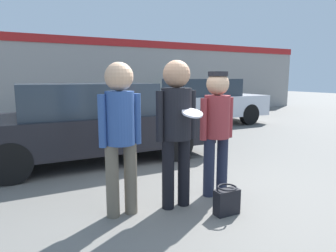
{
  "coord_description": "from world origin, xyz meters",
  "views": [
    {
      "loc": [
        -2.04,
        -3.21,
        1.59
      ],
      "look_at": [
        -0.34,
        0.12,
        0.99
      ],
      "focal_mm": 32.0,
      "sensor_mm": 36.0,
      "label": 1
    }
  ],
  "objects_px": {
    "person_left": "(120,126)",
    "person_middle_with_frisbee": "(176,120)",
    "person_right": "(217,122)",
    "parked_car_far": "(203,102)",
    "shrub": "(171,103)",
    "parked_car_near": "(90,122)",
    "handbag": "(227,201)"
  },
  "relations": [
    {
      "from": "person_middle_with_frisbee",
      "to": "parked_car_far",
      "type": "xyz_separation_m",
      "value": [
        4.05,
        5.47,
        -0.3
      ]
    },
    {
      "from": "handbag",
      "to": "person_left",
      "type": "bearing_deg",
      "value": 153.34
    },
    {
      "from": "shrub",
      "to": "handbag",
      "type": "relative_size",
      "value": 3.07
    },
    {
      "from": "person_middle_with_frisbee",
      "to": "parked_car_near",
      "type": "height_order",
      "value": "person_middle_with_frisbee"
    },
    {
      "from": "person_right",
      "to": "shrub",
      "type": "xyz_separation_m",
      "value": [
        3.75,
        8.4,
        -0.48
      ]
    },
    {
      "from": "person_left",
      "to": "parked_car_far",
      "type": "relative_size",
      "value": 0.4
    },
    {
      "from": "person_middle_with_frisbee",
      "to": "shrub",
      "type": "bearing_deg",
      "value": 62.56
    },
    {
      "from": "person_right",
      "to": "handbag",
      "type": "distance_m",
      "value": 1.04
    },
    {
      "from": "person_middle_with_frisbee",
      "to": "parked_car_far",
      "type": "relative_size",
      "value": 0.41
    },
    {
      "from": "person_right",
      "to": "parked_car_near",
      "type": "distance_m",
      "value": 2.84
    },
    {
      "from": "person_right",
      "to": "parked_car_far",
      "type": "relative_size",
      "value": 0.38
    },
    {
      "from": "person_left",
      "to": "person_middle_with_frisbee",
      "type": "bearing_deg",
      "value": -7.42
    },
    {
      "from": "person_middle_with_frisbee",
      "to": "shrub",
      "type": "height_order",
      "value": "person_middle_with_frisbee"
    },
    {
      "from": "parked_car_far",
      "to": "shrub",
      "type": "xyz_separation_m",
      "value": [
        0.37,
        3.04,
        -0.27
      ]
    },
    {
      "from": "person_left",
      "to": "shrub",
      "type": "distance_m",
      "value": 9.85
    },
    {
      "from": "parked_car_far",
      "to": "handbag",
      "type": "distance_m",
      "value": 6.98
    },
    {
      "from": "person_middle_with_frisbee",
      "to": "parked_car_far",
      "type": "bearing_deg",
      "value": 53.47
    },
    {
      "from": "person_middle_with_frisbee",
      "to": "person_right",
      "type": "xyz_separation_m",
      "value": [
        0.67,
        0.11,
        -0.08
      ]
    },
    {
      "from": "parked_car_far",
      "to": "shrub",
      "type": "distance_m",
      "value": 3.07
    },
    {
      "from": "person_middle_with_frisbee",
      "to": "parked_car_far",
      "type": "distance_m",
      "value": 6.81
    },
    {
      "from": "parked_car_near",
      "to": "shrub",
      "type": "xyz_separation_m",
      "value": [
        4.85,
        5.79,
        -0.22
      ]
    },
    {
      "from": "person_left",
      "to": "handbag",
      "type": "relative_size",
      "value": 5.18
    },
    {
      "from": "person_right",
      "to": "shrub",
      "type": "relative_size",
      "value": 1.6
    },
    {
      "from": "person_left",
      "to": "person_middle_with_frisbee",
      "type": "xyz_separation_m",
      "value": [
        0.67,
        -0.09,
        0.03
      ]
    },
    {
      "from": "parked_car_near",
      "to": "shrub",
      "type": "distance_m",
      "value": 7.56
    },
    {
      "from": "person_left",
      "to": "shrub",
      "type": "xyz_separation_m",
      "value": [
        5.09,
        8.42,
        -0.53
      ]
    },
    {
      "from": "parked_car_near",
      "to": "handbag",
      "type": "relative_size",
      "value": 13.53
    },
    {
      "from": "shrub",
      "to": "person_middle_with_frisbee",
      "type": "bearing_deg",
      "value": -117.44
    },
    {
      "from": "person_right",
      "to": "handbag",
      "type": "bearing_deg",
      "value": -113.33
    },
    {
      "from": "person_right",
      "to": "handbag",
      "type": "xyz_separation_m",
      "value": [
        -0.25,
        -0.57,
        -0.84
      ]
    },
    {
      "from": "person_left",
      "to": "handbag",
      "type": "height_order",
      "value": "person_left"
    },
    {
      "from": "parked_car_near",
      "to": "parked_car_far",
      "type": "bearing_deg",
      "value": 31.58
    }
  ]
}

